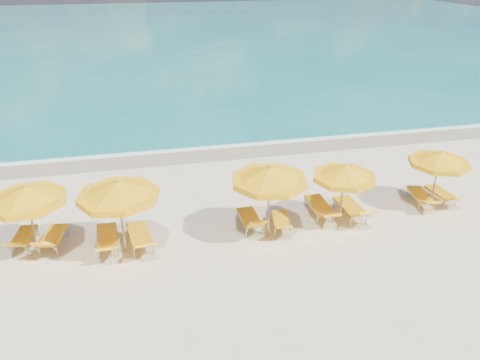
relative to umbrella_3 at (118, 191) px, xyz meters
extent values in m
plane|color=beige|center=(4.16, 0.40, -2.16)|extent=(120.00, 120.00, 0.00)
cube|color=#136E67|center=(4.16, 48.40, -2.16)|extent=(120.00, 80.00, 0.30)
cube|color=tan|center=(4.16, 7.80, -2.16)|extent=(120.00, 2.60, 0.01)
cube|color=white|center=(4.16, 8.60, -2.16)|extent=(120.00, 1.20, 0.03)
cube|color=white|center=(-1.84, 17.40, -2.16)|extent=(14.00, 0.36, 0.05)
cube|color=white|center=(12.16, 24.40, -2.16)|extent=(18.00, 0.30, 0.05)
cylinder|color=tan|center=(-2.68, 0.50, -1.01)|extent=(0.07, 0.07, 2.30)
cone|color=#FFAF0D|center=(-2.68, 0.50, -0.04)|extent=(2.97, 2.97, 0.46)
cylinder|color=#FFAF0D|center=(-2.68, 0.50, -0.27)|extent=(2.99, 2.99, 0.18)
sphere|color=tan|center=(-2.68, 0.50, 0.19)|extent=(0.10, 0.10, 0.10)
cylinder|color=tan|center=(0.00, 0.00, -0.95)|extent=(0.08, 0.08, 2.43)
cone|color=#FFAF0D|center=(0.00, 0.00, 0.07)|extent=(2.86, 2.86, 0.49)
cylinder|color=#FFAF0D|center=(0.00, 0.00, -0.17)|extent=(2.88, 2.88, 0.19)
sphere|color=tan|center=(0.00, 0.00, 0.32)|extent=(0.11, 0.11, 0.11)
cylinder|color=tan|center=(4.70, -0.01, -0.94)|extent=(0.08, 0.08, 2.45)
cone|color=#FFAF0D|center=(4.70, -0.01, 0.09)|extent=(2.97, 2.97, 0.49)
cylinder|color=#FFAF0D|center=(4.70, -0.01, -0.15)|extent=(3.00, 3.00, 0.20)
sphere|color=tan|center=(4.70, -0.01, 0.34)|extent=(0.11, 0.11, 0.11)
cylinder|color=tan|center=(7.39, 0.24, -1.10)|extent=(0.07, 0.07, 2.12)
cone|color=#FFAF0D|center=(7.39, 0.24, -0.21)|extent=(2.21, 2.21, 0.42)
cylinder|color=#FFAF0D|center=(7.39, 0.24, -0.41)|extent=(2.23, 2.23, 0.17)
sphere|color=tan|center=(7.39, 0.24, 0.01)|extent=(0.09, 0.09, 0.09)
cylinder|color=tan|center=(11.27, 0.64, -1.10)|extent=(0.07, 0.07, 2.12)
cone|color=#FFAF0D|center=(11.27, 0.64, -0.21)|extent=(2.25, 2.25, 0.42)
cylinder|color=#FFAF0D|center=(11.27, 0.64, -0.42)|extent=(2.27, 2.27, 0.17)
sphere|color=tan|center=(11.27, 0.64, 0.00)|extent=(0.09, 0.09, 0.09)
cube|color=#FFB40F|center=(-3.17, 1.11, -1.80)|extent=(0.69, 1.29, 0.08)
cube|color=#FFB40F|center=(-3.26, 0.27, -1.62)|extent=(0.60, 0.56, 0.43)
cube|color=#FFB40F|center=(-2.23, 0.88, -1.79)|extent=(0.80, 1.38, 0.08)
cube|color=#FFB40F|center=(-2.38, 0.02, -1.58)|extent=(0.66, 0.61, 0.46)
cube|color=#FFB40F|center=(-0.54, 0.45, -1.75)|extent=(0.70, 1.45, 0.09)
cube|color=#FFB40F|center=(-0.50, -0.55, -1.60)|extent=(0.66, 0.67, 0.38)
cube|color=#FFB40F|center=(0.47, 0.32, -1.75)|extent=(0.83, 1.50, 0.09)
cube|color=#FFB40F|center=(0.61, -0.67, -1.58)|extent=(0.72, 0.71, 0.41)
cube|color=#FFB40F|center=(4.20, 0.62, -1.78)|extent=(0.63, 1.35, 0.08)
cube|color=#FFB40F|center=(4.22, -0.27, -1.56)|extent=(0.61, 0.53, 0.49)
cube|color=#FFB40F|center=(5.24, 0.29, -1.82)|extent=(0.76, 1.27, 0.07)
cube|color=#FFB40F|center=(5.08, -0.51, -1.65)|extent=(0.62, 0.59, 0.40)
cube|color=#FFB40F|center=(6.85, 0.93, -1.75)|extent=(0.65, 1.43, 0.09)
cube|color=#FFB40F|center=(6.84, -0.08, -1.62)|extent=(0.64, 0.66, 0.34)
cube|color=#FFB40F|center=(7.88, 0.55, -1.74)|extent=(0.71, 1.48, 0.09)
cube|color=#FFB40F|center=(7.93, -0.45, -1.54)|extent=(0.67, 0.63, 0.47)
cube|color=#FFB40F|center=(10.92, 0.91, -1.79)|extent=(0.79, 1.35, 0.08)
cube|color=#FFB40F|center=(10.76, 0.02, -1.66)|extent=(0.66, 0.67, 0.32)
cube|color=#FFB40F|center=(11.79, 0.92, -1.81)|extent=(0.66, 1.27, 0.07)
cube|color=#FFB40F|center=(11.87, 0.07, -1.65)|extent=(0.59, 0.58, 0.37)
camera|label=1|loc=(0.84, -12.93, 6.32)|focal=35.00mm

